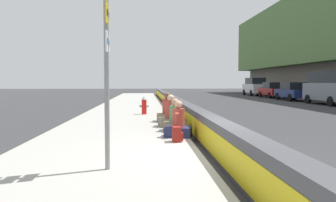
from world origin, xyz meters
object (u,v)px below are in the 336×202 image
object	(u,v)px
seated_person_rear	(171,116)
backpack	(177,134)
seated_person_foreground	(178,125)
parked_car_far	(273,90)
route_sign_post	(107,54)
parked_car_farther	(255,86)
parked_car_midline	(293,91)
seated_person_middle	(175,121)
fire_hydrant	(144,105)
seated_person_far	(167,112)
parked_car_fourth	(331,87)

from	to	relation	value
seated_person_rear	backpack	xyz separation A→B (m)	(-3.07, 0.07, -0.16)
seated_person_foreground	parked_car_far	distance (m)	28.91
route_sign_post	backpack	size ratio (longest dim) A/B	9.00
parked_car_farther	parked_car_midline	bearing A→B (deg)	178.67
seated_person_middle	fire_hydrant	bearing A→B (deg)	10.36
seated_person_rear	seated_person_far	distance (m)	1.48
route_sign_post	seated_person_middle	bearing A→B (deg)	-19.54
seated_person_foreground	backpack	distance (m)	0.84
seated_person_foreground	backpack	world-z (taller)	seated_person_foreground
backpack	parked_car_far	world-z (taller)	parked_car_far
parked_car_far	route_sign_post	bearing A→B (deg)	153.37
parked_car_fourth	parked_car_midline	size ratio (longest dim) A/B	1.13
parked_car_farther	fire_hydrant	bearing A→B (deg)	150.64
parked_car_fourth	seated_person_rear	bearing A→B (deg)	132.94
fire_hydrant	route_sign_post	bearing A→B (deg)	176.50
seated_person_middle	parked_car_far	distance (m)	27.89
seated_person_far	seated_person_foreground	bearing A→B (deg)	-178.95
route_sign_post	seated_person_rear	xyz separation A→B (m)	(5.75, -1.59, -1.74)
fire_hydrant	parked_car_midline	world-z (taller)	parked_car_midline
fire_hydrant	seated_person_foreground	world-z (taller)	seated_person_foreground
seated_person_middle	seated_person_rear	xyz separation A→B (m)	(1.10, 0.05, 0.03)
seated_person_far	parked_car_fourth	bearing A→B (deg)	-50.77
fire_hydrant	seated_person_rear	world-z (taller)	seated_person_rear
seated_person_middle	seated_person_far	bearing A→B (deg)	1.72
seated_person_rear	parked_car_far	world-z (taller)	parked_car_far
backpack	parked_car_fourth	size ratio (longest dim) A/B	0.08
parked_car_far	parked_car_farther	world-z (taller)	parked_car_farther
route_sign_post	seated_person_foreground	distance (m)	4.25
seated_person_rear	parked_car_far	bearing A→B (deg)	-29.08
seated_person_middle	seated_person_rear	bearing A→B (deg)	2.84
seated_person_middle	parked_car_midline	size ratio (longest dim) A/B	0.23
seated_person_middle	parked_car_fourth	distance (m)	18.70
seated_person_rear	seated_person_far	size ratio (longest dim) A/B	0.97
seated_person_foreground	seated_person_far	xyz separation A→B (m)	(3.73, 0.07, 0.04)
seated_person_rear	parked_car_farther	world-z (taller)	parked_car_farther
seated_person_foreground	parked_car_farther	size ratio (longest dim) A/B	0.22
route_sign_post	seated_person_far	xyz separation A→B (m)	(7.23, -1.57, -1.73)
seated_person_far	parked_car_far	distance (m)	25.67
seated_person_rear	parked_car_farther	bearing A→B (deg)	-23.96
parked_car_fourth	seated_person_far	bearing A→B (deg)	129.23
seated_person_far	parked_car_midline	distance (m)	21.07
backpack	seated_person_rear	bearing A→B (deg)	-1.33
seated_person_foreground	seated_person_rear	bearing A→B (deg)	1.16
fire_hydrant	seated_person_far	size ratio (longest dim) A/B	0.75
seated_person_rear	parked_car_fourth	xyz separation A→B (m)	(12.23, -13.14, 0.86)
backpack	parked_car_midline	size ratio (longest dim) A/B	0.09
backpack	seated_person_middle	bearing A→B (deg)	-3.67
parked_car_farther	seated_person_middle	bearing A→B (deg)	156.90
parked_car_fourth	backpack	bearing A→B (deg)	139.19
route_sign_post	parked_car_farther	bearing A→B (deg)	-22.64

